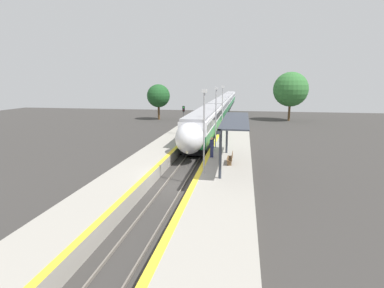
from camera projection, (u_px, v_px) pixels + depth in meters
The scene contains 15 objects.
ground_plane at pixel (174, 187), 22.16m from camera, with size 120.00×120.00×0.00m, color #383533.
rail_left at pixel (164, 185), 22.26m from camera, with size 0.08×90.00×0.15m, color slate.
rail_right at pixel (183, 186), 22.02m from camera, with size 0.08×90.00×0.15m, color slate.
train at pixel (223, 105), 69.84m from camera, with size 2.82×89.90×4.06m.
platform_right at pixel (223, 183), 21.44m from camera, with size 4.12×64.00×1.00m.
platform_left at pixel (130, 178), 22.62m from camera, with size 3.49×64.00×1.00m.
platform_bench at pixel (231, 158), 24.68m from camera, with size 0.44×1.77×0.89m.
person_waiting at pixel (212, 147), 26.61m from camera, with size 0.36×0.24×1.83m.
railway_signal at pixel (184, 120), 38.08m from camera, with size 0.28×0.28×4.62m.
lamppost_near at pixel (204, 127), 21.42m from camera, with size 0.36×0.20×6.12m.
lamppost_mid at pixel (216, 114), 30.07m from camera, with size 0.36×0.20×6.12m.
lamppost_far at pixel (222, 107), 38.71m from camera, with size 0.36×0.20×6.12m.
station_canopy at pixel (232, 122), 23.89m from camera, with size 2.02×10.74×3.74m.
background_tree_left at pixel (158, 96), 60.37m from camera, with size 4.62×4.62×7.13m.
background_tree_right at pixel (291, 89), 58.27m from camera, with size 6.71×6.71×9.52m.
Camera 1 is at (4.94, -20.50, 7.63)m, focal length 28.00 mm.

